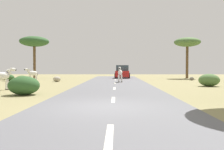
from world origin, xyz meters
name	(u,v)px	position (x,y,z in m)	size (l,w,h in m)	color
ground_plane	(103,108)	(0.00, 0.00, 0.00)	(90.00, 90.00, 0.00)	#8E8456
road	(113,107)	(0.35, 0.00, 0.03)	(6.00, 64.00, 0.05)	slate
lane_markings	(112,111)	(0.35, -1.00, 0.05)	(0.16, 56.00, 0.01)	silver
zebra_0	(120,73)	(0.84, 15.42, 0.97)	(0.52, 1.65, 1.55)	silver
zebra_2	(32,73)	(-8.26, 16.74, 0.87)	(1.23, 1.24, 1.46)	silver
zebra_3	(3,76)	(-6.99, 7.18, 0.92)	(1.24, 1.34, 1.54)	silver
car_0	(123,72)	(1.30, 25.28, 0.85)	(2.19, 4.42, 1.74)	red
tree_1	(34,42)	(-10.70, 25.00, 4.94)	(3.95, 3.95, 5.71)	brown
tree_3	(187,43)	(10.23, 25.84, 4.88)	(3.59, 3.59, 5.60)	brown
bush_0	(9,78)	(-11.35, 18.24, 0.36)	(1.20, 1.08, 0.72)	#2D5628
bush_1	(22,79)	(-8.45, 14.42, 0.37)	(1.23, 1.10, 0.74)	#4C7038
bush_3	(24,86)	(-4.55, 4.32, 0.51)	(1.70, 1.53, 1.02)	#2D5628
bush_4	(209,80)	(7.82, 10.80, 0.49)	(1.64, 1.47, 0.98)	#4C7038
rock_0	(57,79)	(-5.74, 16.97, 0.28)	(0.77, 0.84, 0.55)	#A89E8C
rock_1	(192,79)	(9.15, 19.97, 0.19)	(0.54, 0.39, 0.39)	gray
rock_2	(15,81)	(-9.78, 15.92, 0.12)	(0.45, 0.43, 0.25)	gray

